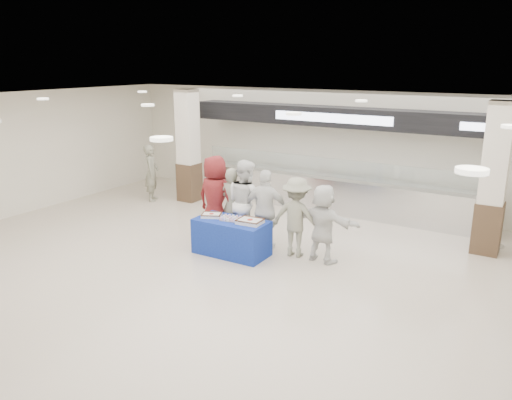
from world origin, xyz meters
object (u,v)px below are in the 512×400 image
Objects in this scene: sheet_cake_left at (212,215)px; chef_tall at (246,202)px; display_table at (232,237)px; civilian_maroon at (215,198)px; chef_short at (266,210)px; soldier_bg at (152,173)px; cupcake_tray at (232,219)px; civilian_white at (323,223)px; soldier_b at (296,217)px; sheet_cake_right at (250,221)px; soldier_a at (232,205)px.

sheet_cake_left is 0.85m from chef_tall.
civilian_maroon is (-0.86, 0.64, 0.59)m from display_table.
chef_tall reaches higher than chef_short.
display_table is 0.94× the size of soldier_bg.
civilian_white reaches higher than cupcake_tray.
soldier_b is 1.04× the size of civilian_white.
chef_short reaches higher than soldier_b.
sheet_cake_left is 0.30× the size of soldier_b.
civilian_maroon reaches higher than soldier_bg.
sheet_cake_right is at bearing 34.00° from civilian_white.
sheet_cake_left is at bearing 85.65° from chef_tall.
sheet_cake_right is at bearing 2.04° from display_table.
chef_short is at bearing -162.84° from chef_tall.
soldier_a is (-0.87, 0.66, 0.05)m from sheet_cake_right.
civilian_maroon is 1.01× the size of chef_tall.
display_table is 0.91× the size of soldier_a.
soldier_a is (-0.45, 0.67, 0.06)m from cupcake_tray.
display_table is 0.62m from sheet_cake_right.
soldier_b is at bearing 27.71° from display_table.
civilian_white is (2.66, 0.00, -0.16)m from civilian_maroon.
display_table is at bearing -177.36° from sheet_cake_right.
soldier_a is at bearing 84.80° from sheet_cake_left.
chef_tall is 1.89m from civilian_white.
civilian_maroon is 1.15× the size of soldier_b.
civilian_maroon reaches higher than civilian_white.
sheet_cake_left is 2.38m from civilian_white.
soldier_a is 2.22m from civilian_white.
cupcake_tray is 1.88m from civilian_white.
civilian_white is (2.22, -0.04, -0.04)m from soldier_a.
sheet_cake_right is 1.10m from soldier_a.
display_table is 0.96× the size of civilian_white.
soldier_a is 0.89m from chef_short.
chef_short is at bearing 88.66° from sheet_cake_right.
soldier_bg is (-4.37, 2.31, 0.04)m from cupcake_tray.
civilian_white is at bearing -176.96° from civilian_maroon.
soldier_bg reaches higher than civilian_white.
display_table is 0.93m from soldier_a.
civilian_maroon is at bearing 144.63° from cupcake_tray.
civilian_maroon is (-0.88, 0.63, 0.18)m from cupcake_tray.
sheet_cake_right is at bearing 1.01° from cupcake_tray.
civilian_maroon is 1.14× the size of soldier_a.
sheet_cake_left is at bearing 21.76° from chef_short.
sheet_cake_left is at bearing -177.48° from sheet_cake_right.
civilian_maroon reaches higher than sheet_cake_left.
soldier_bg is (-3.86, 2.35, 0.03)m from sheet_cake_left.
cupcake_tray is 0.28× the size of soldier_b.
sheet_cake_left is 0.94m from sheet_cake_right.
soldier_b is (1.62, -0.04, -0.01)m from soldier_a.
chef_short is 1.04× the size of soldier_b.
chef_tall is at bearing 7.21° from civilian_white.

